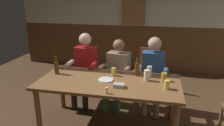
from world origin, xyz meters
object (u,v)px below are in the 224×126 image
object	(u,v)px
condiment_caddy	(119,85)
bottle_1	(137,69)
person_0	(85,66)
chair_empty_near_left	(147,69)
bottle_0	(56,67)
pint_glass_2	(149,71)
person_2	(153,71)
wall_dart_cabinet	(134,10)
pint_glass_3	(114,72)
table_candle	(107,90)
dining_table	(109,87)
pint_glass_0	(164,77)
pint_glass_4	(138,69)
pint_glass_1	(167,85)
plate_0	(106,80)
pint_glass_5	(147,75)
person_1	(117,70)

from	to	relation	value
condiment_caddy	bottle_1	xyz separation A→B (m)	(0.18, 0.48, 0.08)
person_0	chair_empty_near_left	bearing A→B (deg)	-144.73
person_0	condiment_caddy	xyz separation A→B (m)	(0.78, -0.88, 0.07)
bottle_0	pint_glass_2	distance (m)	1.41
person_2	wall_dart_cabinet	size ratio (longest dim) A/B	1.78
pint_glass_3	table_candle	bearing A→B (deg)	-86.20
person_2	bottle_1	world-z (taller)	person_2
dining_table	pint_glass_3	distance (m)	0.27
pint_glass_0	pint_glass_2	size ratio (longest dim) A/B	0.74
bottle_0	person_0	bearing A→B (deg)	66.88
dining_table	pint_glass_4	xyz separation A→B (m)	(0.37, 0.40, 0.15)
dining_table	pint_glass_4	world-z (taller)	pint_glass_4
wall_dart_cabinet	condiment_caddy	bearing A→B (deg)	-86.62
dining_table	pint_glass_1	xyz separation A→B (m)	(0.79, -0.11, 0.15)
person_2	bottle_0	distance (m)	1.56
bottle_0	chair_empty_near_left	bearing A→B (deg)	44.70
pint_glass_0	plate_0	bearing A→B (deg)	-169.15
pint_glass_3	plate_0	bearing A→B (deg)	-108.98
person_0	person_2	size ratio (longest dim) A/B	1.02
person_0	plate_0	xyz separation A→B (m)	(0.56, -0.68, 0.05)
dining_table	bottle_1	distance (m)	0.51
pint_glass_5	wall_dart_cabinet	bearing A→B (deg)	101.30
table_candle	person_0	bearing A→B (deg)	121.43
pint_glass_1	wall_dart_cabinet	xyz separation A→B (m)	(-0.78, 2.77, 0.74)
chair_empty_near_left	pint_glass_0	distance (m)	1.31
pint_glass_5	person_1	bearing A→B (deg)	133.38
person_1	pint_glass_4	bearing A→B (deg)	152.15
pint_glass_2	pint_glass_3	xyz separation A→B (m)	(-0.52, -0.07, -0.02)
person_0	person_1	bearing A→B (deg)	-178.19
condiment_caddy	pint_glass_5	size ratio (longest dim) A/B	0.90
pint_glass_0	pint_glass_3	size ratio (longest dim) A/B	0.97
plate_0	pint_glass_5	distance (m)	0.58
condiment_caddy	pint_glass_3	world-z (taller)	pint_glass_3
pint_glass_2	wall_dart_cabinet	world-z (taller)	wall_dart_cabinet
table_candle	bottle_0	distance (m)	1.05
pint_glass_1	chair_empty_near_left	bearing A→B (deg)	102.60
pint_glass_2	dining_table	bearing A→B (deg)	-151.92
plate_0	pint_glass_5	size ratio (longest dim) A/B	1.39
condiment_caddy	plate_0	bearing A→B (deg)	139.03
pint_glass_0	pint_glass_1	xyz separation A→B (m)	(0.03, -0.27, 0.00)
condiment_caddy	pint_glass_1	world-z (taller)	pint_glass_1
person_1	person_2	world-z (taller)	person_2
chair_empty_near_left	pint_glass_4	bearing A→B (deg)	102.80
pint_glass_3	bottle_1	bearing A→B (deg)	12.64
pint_glass_2	pint_glass_4	xyz separation A→B (m)	(-0.18, 0.11, -0.02)
dining_table	condiment_caddy	bearing A→B (deg)	-44.99
plate_0	pint_glass_5	bearing A→B (deg)	11.60
pint_glass_0	table_candle	bearing A→B (deg)	-140.71
bottle_0	pint_glass_2	xyz separation A→B (m)	(1.39, 0.18, -0.03)
person_1	pint_glass_2	bearing A→B (deg)	154.25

